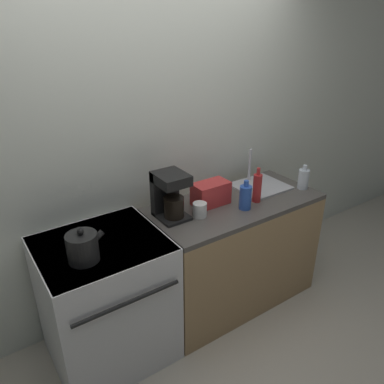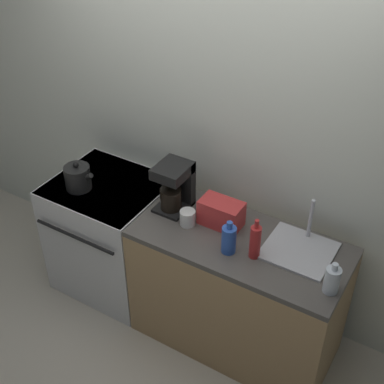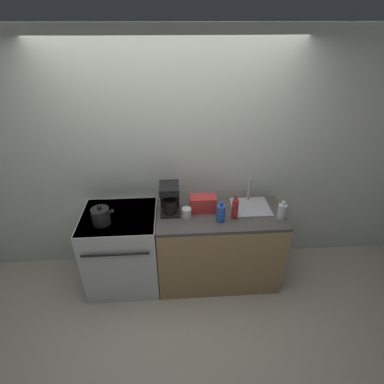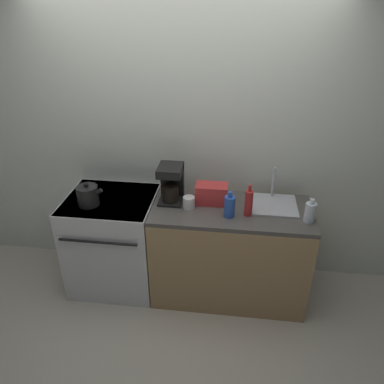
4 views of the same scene
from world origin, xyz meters
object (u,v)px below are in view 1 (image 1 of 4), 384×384
coffee_maker (169,194)px  bottle_blue (245,197)px  bottle_clear (303,179)px  cup_white (200,210)px  toaster (211,193)px  bottle_red (257,188)px  stove (107,299)px  kettle (83,247)px

coffee_maker → bottle_blue: bearing=-22.6°
bottle_clear → cup_white: 0.95m
toaster → bottle_clear: 0.79m
coffee_maker → bottle_blue: coffee_maker is taller
cup_white → toaster: bearing=31.8°
cup_white → bottle_red: bearing=-5.9°
bottle_blue → bottle_clear: size_ratio=1.11×
bottle_blue → bottle_clear: (0.61, 0.00, -0.01)m
stove → bottle_clear: size_ratio=4.56×
stove → cup_white: bearing=-5.3°
bottle_red → toaster: bearing=152.5°
bottle_red → cup_white: (-0.48, 0.05, -0.06)m
cup_white → bottle_blue: bearing=-14.9°
coffee_maker → bottle_clear: bearing=-10.3°
coffee_maker → bottle_red: 0.67m
kettle → stove: bearing=40.5°
toaster → cup_white: bearing=-148.2°
toaster → bottle_red: bearing=-27.5°
toaster → bottle_clear: bearing=-14.0°
coffee_maker → bottle_red: (0.64, -0.17, -0.06)m
bottle_clear → cup_white: bearing=174.9°
stove → cup_white: cup_white is taller
stove → kettle: size_ratio=4.06×
kettle → cup_white: kettle is taller
stove → bottle_clear: (1.64, -0.15, 0.52)m
kettle → bottle_blue: bearing=-1.8°
kettle → bottle_clear: (1.78, -0.03, -0.00)m
kettle → coffee_maker: coffee_maker is taller
stove → bottle_blue: 1.16m
bottle_red → bottle_clear: bottle_red is taller
bottle_blue → kettle: bearing=178.2°
kettle → cup_white: (0.83, 0.05, -0.04)m
bottle_red → bottle_clear: bearing=-4.2°
kettle → toaster: bearing=9.0°
kettle → bottle_clear: bearing=-1.1°
toaster → coffee_maker: (-0.34, 0.01, 0.08)m
stove → toaster: bearing=2.9°
toaster → cup_white: size_ratio=2.65×
kettle → toaster: kettle is taller
stove → cup_white: (0.69, -0.06, 0.48)m
kettle → bottle_red: bearing=0.1°
coffee_maker → bottle_blue: 0.54m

